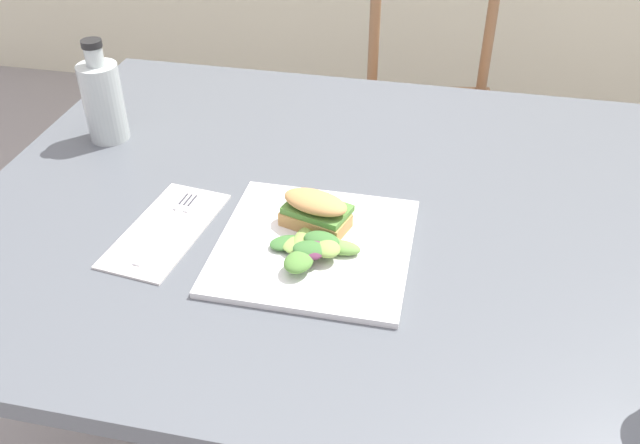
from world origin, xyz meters
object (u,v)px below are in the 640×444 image
(chair_wooden_far, at_px, (430,110))
(plate_lunch, at_px, (314,246))
(dining_table, at_px, (370,261))
(bottle_cold_brew, at_px, (104,104))
(fork_on_napkin, at_px, (171,221))
(sandwich_half_front, at_px, (316,210))

(chair_wooden_far, distance_m, plate_lunch, 1.12)
(dining_table, relative_size, bottle_cold_brew, 6.86)
(chair_wooden_far, bearing_deg, dining_table, -92.76)
(chair_wooden_far, xyz_separation_m, plate_lunch, (-0.11, -1.07, 0.30))
(chair_wooden_far, height_order, bottle_cold_brew, bottle_cold_brew)
(fork_on_napkin, bearing_deg, chair_wooden_far, 71.96)
(dining_table, relative_size, plate_lunch, 4.62)
(chair_wooden_far, xyz_separation_m, bottle_cold_brew, (-0.56, -0.82, 0.36))
(plate_lunch, distance_m, sandwich_half_front, 0.06)
(dining_table, relative_size, sandwich_half_front, 11.41)
(plate_lunch, relative_size, sandwich_half_front, 2.47)
(fork_on_napkin, bearing_deg, sandwich_half_front, 7.86)
(sandwich_half_front, bearing_deg, dining_table, 47.45)
(bottle_cold_brew, bearing_deg, sandwich_half_front, -24.94)
(dining_table, bearing_deg, fork_on_napkin, -159.19)
(sandwich_half_front, relative_size, bottle_cold_brew, 0.60)
(sandwich_half_front, height_order, bottle_cold_brew, bottle_cold_brew)
(dining_table, bearing_deg, sandwich_half_front, -132.55)
(sandwich_half_front, bearing_deg, chair_wooden_far, 83.25)
(plate_lunch, height_order, bottle_cold_brew, bottle_cold_brew)
(chair_wooden_far, distance_m, bottle_cold_brew, 1.06)
(chair_wooden_far, relative_size, sandwich_half_front, 7.62)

